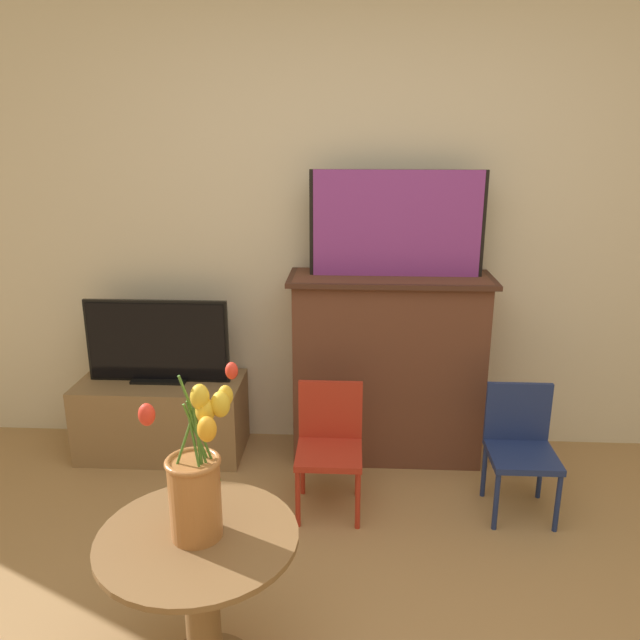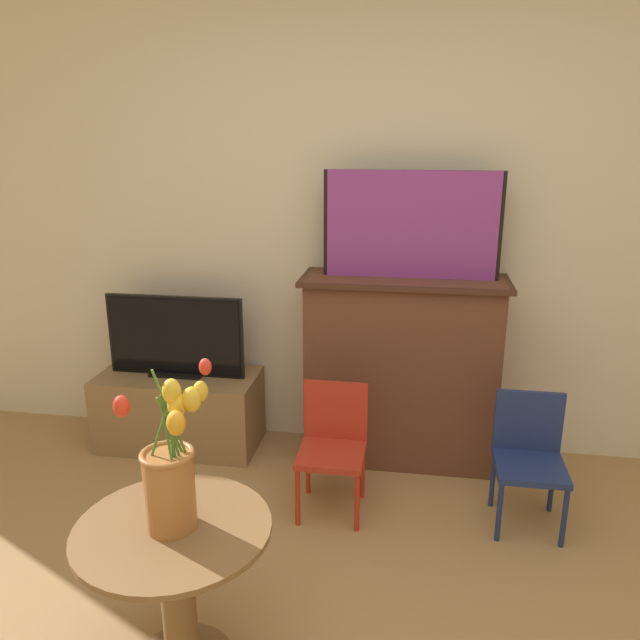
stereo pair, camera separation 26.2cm
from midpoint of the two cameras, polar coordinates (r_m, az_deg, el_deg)
wall_back at (r=3.43m, az=7.92°, el=9.95°), size 8.00×0.06×2.70m
fireplace_mantel at (r=3.41m, az=9.62°, el=-4.40°), size 1.07×0.41×1.03m
painting at (r=3.23m, az=10.71°, el=8.51°), size 0.90×0.03×0.54m
tv_stand at (r=3.69m, az=-10.72°, el=-8.11°), size 0.90×0.43×0.43m
tv_monitor at (r=3.53m, az=-11.07°, el=-1.61°), size 0.78×0.12×0.46m
chair_red at (r=3.01m, az=3.74°, el=-11.01°), size 0.31×0.31×0.61m
chair_blue at (r=3.10m, az=20.94°, el=-11.32°), size 0.31×0.31×0.61m
side_table at (r=2.21m, az=-9.44°, el=-22.34°), size 0.63×0.63×0.55m
vase_tulips at (r=1.99m, az=-9.78°, el=-13.81°), size 0.28×0.19×0.55m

